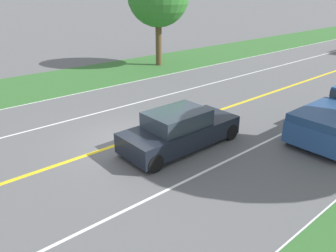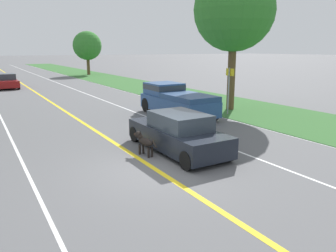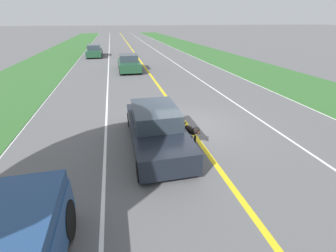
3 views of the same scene
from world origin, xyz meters
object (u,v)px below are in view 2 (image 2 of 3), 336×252
at_px(pickup_truck, 175,100).
at_px(roadside_tree_right_far, 87,46).
at_px(ego_car, 178,133).
at_px(dog, 144,141).
at_px(roadside_tree_right_near, 234,11).
at_px(street_sign, 229,85).
at_px(oncoming_car, 6,81).

relative_size(pickup_truck, roadside_tree_right_far, 0.85).
distance_m(ego_car, roadside_tree_right_far, 38.74).
relative_size(dog, roadside_tree_right_near, 0.15).
bearing_deg(dog, street_sign, 18.04).
bearing_deg(roadside_tree_right_far, roadside_tree_right_near, -92.05).
height_order(ego_car, dog, ego_car).
relative_size(oncoming_car, roadside_tree_right_near, 0.53).
relative_size(oncoming_car, street_sign, 1.64).
distance_m(ego_car, dog, 1.32).
height_order(pickup_truck, oncoming_car, pickup_truck).
bearing_deg(pickup_truck, street_sign, -25.92).
xyz_separation_m(dog, oncoming_car, (-2.15, 25.07, 0.13)).
bearing_deg(pickup_truck, dog, -130.77).
relative_size(ego_car, pickup_truck, 0.87).
distance_m(pickup_truck, roadside_tree_right_far, 32.49).
bearing_deg(pickup_truck, ego_car, -121.28).
bearing_deg(ego_car, roadside_tree_right_near, 36.82).
relative_size(roadside_tree_right_near, street_sign, 3.10).
distance_m(dog, roadside_tree_right_near, 11.46).
height_order(ego_car, roadside_tree_right_far, roadside_tree_right_far).
bearing_deg(roadside_tree_right_near, dog, -148.39).
distance_m(pickup_truck, street_sign, 3.14).
xyz_separation_m(dog, pickup_truck, (4.76, 5.52, 0.38)).
distance_m(oncoming_car, street_sign, 23.03).
height_order(dog, street_sign, street_sign).
height_order(oncoming_car, roadside_tree_right_far, roadside_tree_right_far).
xyz_separation_m(ego_car, oncoming_car, (-3.45, 25.26, -0.02)).
xyz_separation_m(dog, roadside_tree_right_far, (9.79, 37.45, 3.61)).
distance_m(ego_car, pickup_truck, 6.67).
bearing_deg(dog, oncoming_car, 83.74).
relative_size(dog, pickup_truck, 0.24).
height_order(pickup_truck, street_sign, street_sign).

